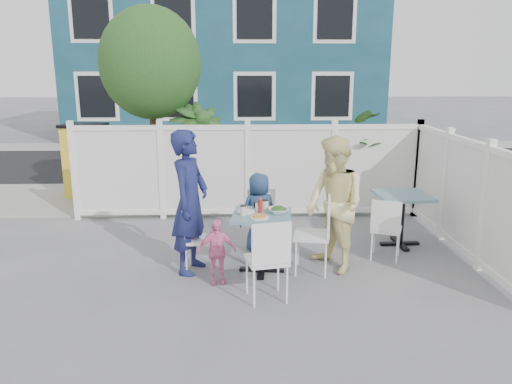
{
  "coord_description": "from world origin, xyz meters",
  "views": [
    {
      "loc": [
        -0.05,
        -5.86,
        2.51
      ],
      "look_at": [
        0.17,
        0.45,
        0.94
      ],
      "focal_mm": 35.0,
      "sensor_mm": 36.0,
      "label": 1
    }
  ],
  "objects_px": {
    "main_table": "(262,227)",
    "chair_near": "(269,255)",
    "chair_left": "(194,234)",
    "chair_back": "(262,216)",
    "man": "(190,202)",
    "utility_cabinet": "(86,162)",
    "spare_table": "(402,206)",
    "chair_right": "(319,228)",
    "woman": "(335,205)",
    "toddler": "(216,251)",
    "boy": "(259,212)"
  },
  "relations": [
    {
      "from": "chair_back",
      "to": "woman",
      "type": "bearing_deg",
      "value": 135.06
    },
    {
      "from": "woman",
      "to": "boy",
      "type": "relative_size",
      "value": 1.54
    },
    {
      "from": "chair_back",
      "to": "woman",
      "type": "distance_m",
      "value": 1.17
    },
    {
      "from": "chair_right",
      "to": "woman",
      "type": "relative_size",
      "value": 0.58
    },
    {
      "from": "utility_cabinet",
      "to": "chair_right",
      "type": "bearing_deg",
      "value": -36.65
    },
    {
      "from": "utility_cabinet",
      "to": "toddler",
      "type": "distance_m",
      "value": 5.09
    },
    {
      "from": "woman",
      "to": "toddler",
      "type": "distance_m",
      "value": 1.58
    },
    {
      "from": "utility_cabinet",
      "to": "boy",
      "type": "bearing_deg",
      "value": -35.62
    },
    {
      "from": "main_table",
      "to": "spare_table",
      "type": "distance_m",
      "value": 2.24
    },
    {
      "from": "chair_left",
      "to": "boy",
      "type": "height_order",
      "value": "boy"
    },
    {
      "from": "man",
      "to": "chair_near",
      "type": "bearing_deg",
      "value": -116.9
    },
    {
      "from": "chair_left",
      "to": "chair_near",
      "type": "bearing_deg",
      "value": 47.62
    },
    {
      "from": "chair_right",
      "to": "chair_back",
      "type": "distance_m",
      "value": 1.03
    },
    {
      "from": "boy",
      "to": "man",
      "type": "bearing_deg",
      "value": 16.56
    },
    {
      "from": "chair_near",
      "to": "toddler",
      "type": "distance_m",
      "value": 0.81
    },
    {
      "from": "woman",
      "to": "chair_right",
      "type": "bearing_deg",
      "value": -92.12
    },
    {
      "from": "spare_table",
      "to": "chair_right",
      "type": "xyz_separation_m",
      "value": [
        -1.35,
        -0.94,
        -0.02
      ]
    },
    {
      "from": "chair_back",
      "to": "chair_near",
      "type": "distance_m",
      "value": 1.61
    },
    {
      "from": "man",
      "to": "utility_cabinet",
      "type": "bearing_deg",
      "value": 50.22
    },
    {
      "from": "main_table",
      "to": "chair_right",
      "type": "xyz_separation_m",
      "value": [
        0.71,
        -0.04,
        -0.01
      ]
    },
    {
      "from": "spare_table",
      "to": "utility_cabinet",
      "type": "bearing_deg",
      "value": 150.35
    },
    {
      "from": "boy",
      "to": "toddler",
      "type": "distance_m",
      "value": 1.24
    },
    {
      "from": "chair_near",
      "to": "boy",
      "type": "relative_size",
      "value": 0.85
    },
    {
      "from": "main_table",
      "to": "spare_table",
      "type": "height_order",
      "value": "spare_table"
    },
    {
      "from": "main_table",
      "to": "boy",
      "type": "bearing_deg",
      "value": 90.32
    },
    {
      "from": "main_table",
      "to": "boy",
      "type": "height_order",
      "value": "boy"
    },
    {
      "from": "man",
      "to": "toddler",
      "type": "distance_m",
      "value": 0.72
    },
    {
      "from": "boy",
      "to": "woman",
      "type": "bearing_deg",
      "value": 118.87
    },
    {
      "from": "utility_cabinet",
      "to": "chair_back",
      "type": "height_order",
      "value": "utility_cabinet"
    },
    {
      "from": "utility_cabinet",
      "to": "chair_left",
      "type": "xyz_separation_m",
      "value": [
        2.46,
        -3.89,
        -0.21
      ]
    },
    {
      "from": "boy",
      "to": "chair_right",
      "type": "bearing_deg",
      "value": 108.66
    },
    {
      "from": "utility_cabinet",
      "to": "spare_table",
      "type": "height_order",
      "value": "utility_cabinet"
    },
    {
      "from": "chair_left",
      "to": "boy",
      "type": "xyz_separation_m",
      "value": [
        0.84,
        0.72,
        0.06
      ]
    },
    {
      "from": "utility_cabinet",
      "to": "chair_left",
      "type": "height_order",
      "value": "utility_cabinet"
    },
    {
      "from": "utility_cabinet",
      "to": "spare_table",
      "type": "distance_m",
      "value": 6.17
    },
    {
      "from": "utility_cabinet",
      "to": "chair_near",
      "type": "relative_size",
      "value": 1.48
    },
    {
      "from": "utility_cabinet",
      "to": "chair_back",
      "type": "bearing_deg",
      "value": -35.54
    },
    {
      "from": "toddler",
      "to": "boy",
      "type": "bearing_deg",
      "value": 53.93
    },
    {
      "from": "chair_right",
      "to": "chair_back",
      "type": "relative_size",
      "value": 1.14
    },
    {
      "from": "chair_left",
      "to": "woman",
      "type": "height_order",
      "value": "woman"
    },
    {
      "from": "man",
      "to": "spare_table",
      "type": "bearing_deg",
      "value": -56.06
    },
    {
      "from": "main_table",
      "to": "chair_back",
      "type": "height_order",
      "value": "chair_back"
    },
    {
      "from": "chair_near",
      "to": "chair_left",
      "type": "bearing_deg",
      "value": 122.07
    },
    {
      "from": "chair_near",
      "to": "toddler",
      "type": "bearing_deg",
      "value": 125.93
    },
    {
      "from": "main_table",
      "to": "chair_near",
      "type": "height_order",
      "value": "chair_near"
    },
    {
      "from": "chair_right",
      "to": "toddler",
      "type": "relative_size",
      "value": 1.25
    },
    {
      "from": "chair_back",
      "to": "man",
      "type": "distance_m",
      "value": 1.22
    },
    {
      "from": "main_table",
      "to": "chair_left",
      "type": "xyz_separation_m",
      "value": [
        -0.85,
        0.06,
        -0.1
      ]
    },
    {
      "from": "chair_back",
      "to": "chair_near",
      "type": "bearing_deg",
      "value": 83.76
    },
    {
      "from": "chair_left",
      "to": "toddler",
      "type": "distance_m",
      "value": 0.49
    }
  ]
}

